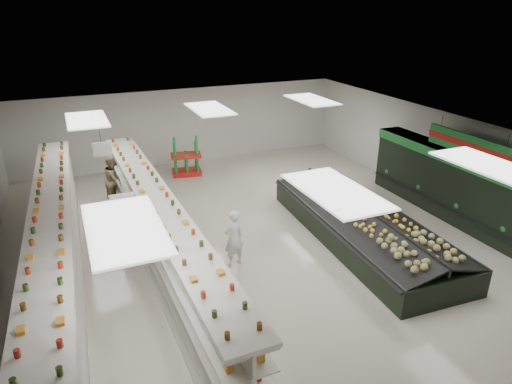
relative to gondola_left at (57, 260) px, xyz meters
name	(u,v)px	position (x,y,z in m)	size (l,w,h in m)	color
floor	(255,242)	(5.28, 0.59, -0.98)	(16.00, 16.00, 0.00)	beige
ceiling	(255,137)	(5.28, 0.59, 2.22)	(14.00, 16.00, 0.02)	white
wall_back	(183,126)	(5.28, 8.59, 0.62)	(14.00, 0.02, 3.20)	silver
wall_right	(446,161)	(12.28, 0.59, 0.62)	(0.02, 16.00, 3.20)	silver
produce_wall_case	(468,188)	(11.82, -0.91, 0.26)	(0.93, 8.00, 2.20)	black
aisle_sign_near	(122,203)	(1.48, -1.41, 1.77)	(0.52, 0.06, 0.75)	white
aisle_sign_far	(102,149)	(1.48, 2.59, 1.77)	(0.52, 0.06, 0.75)	white
hortifruti_banner	(470,145)	(11.53, -0.91, 1.67)	(0.12, 3.20, 0.95)	#207B31
gondola_left	(57,260)	(0.00, 0.00, 0.00)	(1.30, 12.33, 2.13)	white
gondola_center	(161,238)	(2.47, 0.20, -0.04)	(1.16, 11.82, 2.05)	white
produce_island	(362,224)	(8.28, -0.46, -0.49)	(2.97, 7.31, 1.07)	black
soda_endcap	(186,157)	(4.94, 6.97, -0.24)	(1.32, 1.02, 1.53)	red
shopper_main	(234,238)	(4.28, -0.32, -0.18)	(0.58, 0.38, 1.60)	silver
shopper_background	(115,180)	(1.92, 4.92, -0.05)	(0.90, 0.56, 1.86)	tan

